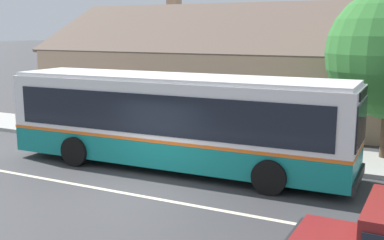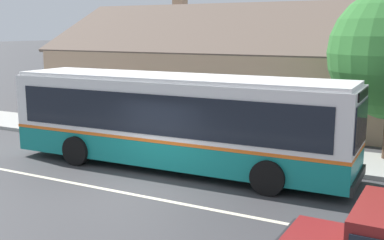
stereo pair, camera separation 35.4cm
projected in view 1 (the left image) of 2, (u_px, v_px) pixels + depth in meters
ground_plane at (131, 194)px, 13.45m from camera, size 300.00×300.00×0.00m
sidewalk_far at (217, 146)px, 18.70m from camera, size 60.00×3.00×0.15m
lane_divider_stripe at (131, 194)px, 13.45m from camera, size 60.00×0.16×0.01m
community_building at (261, 79)px, 26.45m from camera, size 22.60×11.06×7.03m
transit_bus at (176, 119)px, 15.75m from camera, size 11.68×2.96×3.08m
bench_by_building at (82, 122)px, 20.97m from camera, size 1.51×0.51×0.94m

